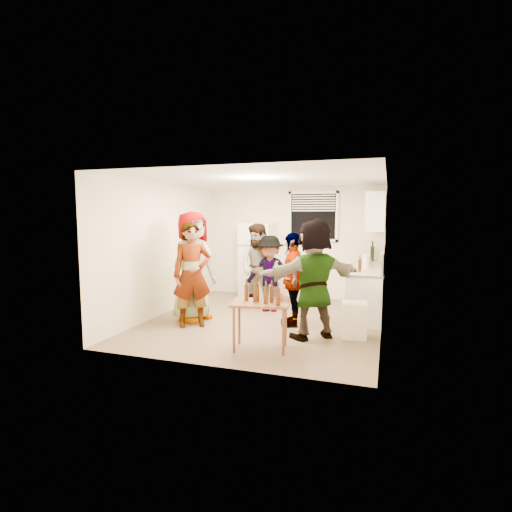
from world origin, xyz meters
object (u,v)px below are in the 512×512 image
(serving_table, at_px, (260,349))
(refrigerator, at_px, (257,260))
(kettle, at_px, (365,265))
(guest_black, at_px, (292,325))
(beer_bottle_counter, at_px, (359,272))
(red_cup, at_px, (280,301))
(guest_grey, at_px, (194,320))
(trash_bin, at_px, (354,322))
(guest_back_right, at_px, (270,311))
(guest_stripe, at_px, (193,326))
(blue_cup, at_px, (350,272))
(guest_back_left, at_px, (259,310))
(guest_orange, at_px, (313,337))
(wine_bottle, at_px, (372,261))
(beer_bottle_table, at_px, (272,302))

(serving_table, bearing_deg, refrigerator, 108.83)
(kettle, xyz_separation_m, guest_black, (-1.12, -1.54, -0.90))
(beer_bottle_counter, height_order, red_cup, beer_bottle_counter)
(refrigerator, relative_size, beer_bottle_counter, 8.08)
(refrigerator, relative_size, guest_grey, 0.87)
(trash_bin, relative_size, guest_back_right, 0.37)
(guest_back_right, distance_m, guest_black, 1.06)
(guest_grey, height_order, guest_stripe, guest_grey)
(guest_back_right, bearing_deg, blue_cup, -20.48)
(guest_back_left, height_order, guest_orange, guest_back_left)
(guest_back_right, distance_m, guest_orange, 1.80)
(kettle, distance_m, red_cup, 2.91)
(blue_cup, bearing_deg, wine_bottle, 79.82)
(trash_bin, bearing_deg, wine_bottle, 86.68)
(trash_bin, xyz_separation_m, guest_back_left, (-1.94, 1.21, -0.25))
(serving_table, bearing_deg, kettle, 66.22)
(kettle, height_order, guest_orange, kettle)
(refrigerator, bearing_deg, guest_grey, -102.72)
(trash_bin, height_order, guest_back_left, trash_bin)
(serving_table, distance_m, guest_stripe, 1.63)
(guest_stripe, bearing_deg, guest_back_right, 21.96)
(red_cup, height_order, guest_back_right, red_cup)
(wine_bottle, distance_m, guest_orange, 3.02)
(guest_stripe, bearing_deg, serving_table, -61.66)
(red_cup, bearing_deg, beer_bottle_table, -123.46)
(guest_black, distance_m, guest_orange, 0.74)
(beer_bottle_counter, bearing_deg, kettle, 86.96)
(refrigerator, bearing_deg, guest_back_left, -70.22)
(blue_cup, bearing_deg, guest_stripe, -156.68)
(beer_bottle_counter, xyz_separation_m, beer_bottle_table, (-1.06, -1.90, -0.22))
(serving_table, bearing_deg, blue_cup, 59.87)
(guest_black, bearing_deg, guest_orange, 22.23)
(kettle, distance_m, guest_grey, 3.51)
(guest_back_left, bearing_deg, beer_bottle_counter, -0.93)
(trash_bin, height_order, guest_orange, trash_bin)
(kettle, distance_m, guest_orange, 2.39)
(beer_bottle_counter, distance_m, blue_cup, 0.19)
(guest_back_right, bearing_deg, refrigerator, 111.07)
(guest_grey, bearing_deg, guest_orange, -82.09)
(red_cup, xyz_separation_m, guest_stripe, (-1.69, 0.58, -0.68))
(kettle, relative_size, wine_bottle, 0.78)
(beer_bottle_counter, bearing_deg, red_cup, -118.90)
(red_cup, bearing_deg, guest_black, 94.47)
(beer_bottle_counter, bearing_deg, guest_orange, -117.24)
(beer_bottle_table, height_order, guest_orange, beer_bottle_table)
(kettle, distance_m, wine_bottle, 0.68)
(refrigerator, xyz_separation_m, guest_back_left, (0.41, -1.13, -0.85))
(blue_cup, xyz_separation_m, guest_back_left, (-1.78, 0.37, -0.90))
(blue_cup, bearing_deg, guest_black, -152.00)
(guest_back_left, bearing_deg, guest_grey, -123.56)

